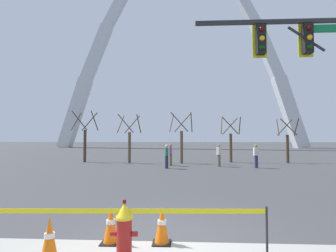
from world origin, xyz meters
The scene contains 17 objects.
ground_plane centered at (0.00, 0.00, 0.00)m, with size 240.00×240.00×0.00m, color #3D3D3F.
fire_hydrant centered at (-0.62, -0.89, 0.47)m, with size 0.46×0.48×0.99m.
caution_tape_barrier centered at (-0.85, -0.93, 0.61)m, with size 5.31×0.28×0.89m.
traffic_cone_by_hydrant centered at (-1.85, -1.02, 0.36)m, with size 0.36×0.36×0.73m.
traffic_cone_mid_sidewalk centered at (-1.02, -0.26, 0.36)m, with size 0.36×0.36×0.73m.
traffic_cone_curb_edge centered at (-0.03, -0.22, 0.36)m, with size 0.36×0.36×0.73m.
traffic_signal_gantry centered at (4.44, 2.80, 4.07)m, with size 5.02×0.44×6.00m.
monument_arch centered at (0.00, 49.72, 19.16)m, with size 50.78×2.43×43.43m.
tree_far_left centered at (-7.80, 16.80, 1.89)m, with size 1.96×1.97×4.26m.
tree_left_mid centered at (-3.91, 16.22, 1.74)m, with size 1.81×1.82×3.92m.
tree_center_left centered at (0.31, 16.11, 1.80)m, with size 1.87×1.88×4.04m.
tree_center_right centered at (4.39, 17.22, 1.66)m, with size 1.74×1.75×3.75m.
tree_right_mid centered at (8.88, 16.91, 1.59)m, with size 1.67×1.68×3.59m.
pedestrian_walking_left centered at (-0.48, 14.24, 0.82)m, with size 0.23×0.36×1.59m.
pedestrian_standing_center centered at (5.37, 13.12, 0.82)m, with size 0.37×0.26×1.59m.
pedestrian_walking_right centered at (-0.67, 12.52, 0.82)m, with size 0.25×0.37×1.59m.
pedestrian_near_trees centered at (2.97, 13.87, 0.82)m, with size 0.38×0.38×1.59m.
Camera 1 is at (0.37, -5.50, 2.05)m, focal length 28.91 mm.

